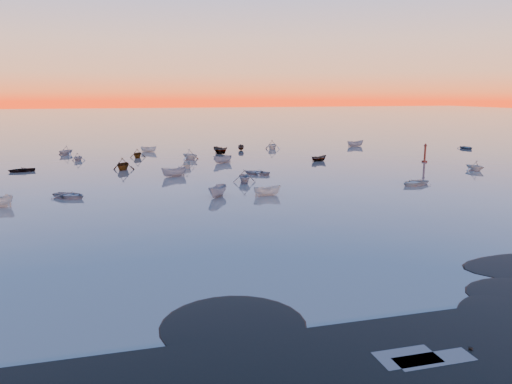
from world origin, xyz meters
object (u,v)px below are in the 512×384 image
object	(u,v)px
boat_near_center	(267,195)
channel_marker	(425,154)
boat_near_right	(475,170)
boat_near_left	(70,198)

from	to	relation	value
boat_near_center	channel_marker	xyz separation A→B (m)	(36.02, 21.11, 1.41)
boat_near_right	channel_marker	world-z (taller)	channel_marker
boat_near_left	channel_marker	size ratio (longest dim) A/B	1.21
boat_near_center	boat_near_right	distance (m)	39.35
boat_near_right	boat_near_left	bearing A→B (deg)	-10.17
boat_near_center	channel_marker	bearing A→B (deg)	-57.83
boat_near_left	boat_near_right	world-z (taller)	boat_near_right
boat_near_center	boat_near_right	world-z (taller)	boat_near_right
boat_near_center	boat_near_right	size ratio (longest dim) A/B	0.98
channel_marker	boat_near_left	bearing A→B (deg)	-164.54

